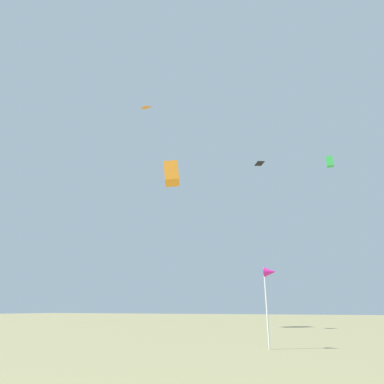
{
  "coord_description": "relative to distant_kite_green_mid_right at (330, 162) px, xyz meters",
  "views": [
    {
      "loc": [
        1.23,
        -0.07,
        0.9
      ],
      "look_at": [
        -0.03,
        2.71,
        1.96
      ],
      "focal_mm": 31.72,
      "sensor_mm": 36.0,
      "label": 1
    }
  ],
  "objects": [
    {
      "name": "distant_kite_black_overhead_distant",
      "position": [
        -4.51,
        -5.4,
        -1.49
      ],
      "size": [
        0.61,
        0.61,
        0.25
      ],
      "color": "black"
    },
    {
      "name": "distant_kite_green_mid_right",
      "position": [
        0.0,
        0.0,
        0.0
      ],
      "size": [
        0.56,
        0.56,
        0.86
      ],
      "color": "green"
    },
    {
      "name": "marker_flag",
      "position": [
        -1.6,
        -18.65,
        -10.46
      ],
      "size": [
        0.3,
        0.24,
        1.89
      ],
      "color": "silver",
      "rests_on": "ground"
    },
    {
      "name": "distant_kite_orange_far_center",
      "position": [
        -8.51,
        -14.09,
        -0.97
      ],
      "size": [
        0.68,
        0.66,
        0.28
      ],
      "color": "orange"
    },
    {
      "name": "distant_kite_orange_high_left",
      "position": [
        -8.12,
        -11.74,
        -4.02
      ],
      "size": [
        1.25,
        1.22,
        1.46
      ],
      "color": "orange"
    }
  ]
}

